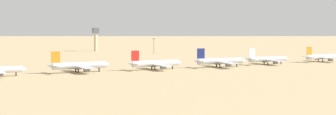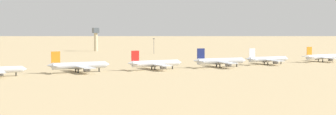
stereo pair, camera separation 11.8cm
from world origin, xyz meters
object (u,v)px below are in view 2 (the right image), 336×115
at_px(parked_jet_red_4, 155,63).
at_px(control_tower, 96,37).
at_px(parked_jet_orange_3, 79,65).
at_px(parked_jet_orange_7, 322,57).
at_px(parked_jet_navy_5, 220,61).
at_px(parked_jet_white_6, 267,59).
at_px(light_pole_mid, 154,45).

relative_size(parked_jet_red_4, control_tower, 1.59).
distance_m(parked_jet_orange_3, parked_jet_orange_7, 170.15).
relative_size(parked_jet_orange_3, parked_jet_navy_5, 1.01).
xyz_separation_m(parked_jet_navy_5, parked_jet_orange_7, (85.07, 8.07, -0.37)).
xyz_separation_m(parked_jet_white_6, light_pole_mid, (-15.10, 137.04, 4.13)).
height_order(parked_jet_red_4, parked_jet_navy_5, parked_jet_navy_5).
height_order(parked_jet_red_4, light_pole_mid, light_pole_mid).
distance_m(parked_jet_orange_3, parked_jet_navy_5, 85.21).
bearing_deg(light_pole_mid, parked_jet_orange_3, -128.28).
bearing_deg(parked_jet_red_4, parked_jet_white_6, 2.71).
xyz_separation_m(parked_jet_red_4, control_tower, (34.54, 200.45, 9.10)).
bearing_deg(parked_jet_orange_3, parked_jet_navy_5, -4.12).
bearing_deg(parked_jet_navy_5, light_pole_mid, 85.60).
relative_size(parked_jet_navy_5, parked_jet_white_6, 1.10).
bearing_deg(parked_jet_navy_5, parked_jet_white_6, 12.27).
xyz_separation_m(parked_jet_orange_7, light_pole_mid, (-62.04, 133.97, 4.17)).
height_order(parked_jet_white_6, control_tower, control_tower).
bearing_deg(parked_jet_red_4, parked_jet_orange_7, 3.36).
height_order(control_tower, light_pole_mid, control_tower).
distance_m(parked_jet_orange_7, control_tower, 215.44).
height_order(parked_jet_navy_5, control_tower, control_tower).
distance_m(parked_jet_navy_5, control_tower, 202.99).
height_order(parked_jet_orange_7, control_tower, control_tower).
xyz_separation_m(parked_jet_red_4, parked_jet_white_6, (79.56, 2.77, -0.21)).
bearing_deg(parked_jet_orange_7, control_tower, 112.24).
bearing_deg(control_tower, parked_jet_red_4, -99.78).
relative_size(parked_jet_white_6, light_pole_mid, 2.48).
height_order(parked_jet_red_4, parked_jet_orange_7, parked_jet_red_4).
height_order(parked_jet_orange_3, parked_jet_red_4, parked_jet_orange_3).
xyz_separation_m(parked_jet_red_4, light_pole_mid, (64.46, 139.82, 3.92)).
relative_size(parked_jet_red_4, parked_jet_navy_5, 0.96).
bearing_deg(parked_jet_white_6, light_pole_mid, 98.78).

